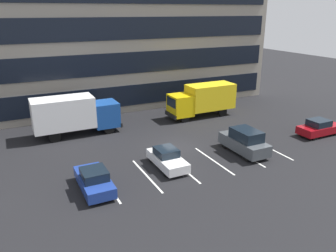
# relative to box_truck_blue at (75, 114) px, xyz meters

# --- Properties ---
(ground_plane) EXTENTS (120.00, 120.00, 0.00)m
(ground_plane) POSITION_rel_box_truck_blue_xyz_m (6.92, -6.67, -2.04)
(ground_plane) COLOR black
(office_building) EXTENTS (37.64, 13.47, 18.00)m
(office_building) POSITION_rel_box_truck_blue_xyz_m (6.92, 11.28, 6.96)
(office_building) COLOR gray
(office_building) RESTS_ON ground_plane
(lot_markings) EXTENTS (14.14, 5.40, 0.01)m
(lot_markings) POSITION_rel_box_truck_blue_xyz_m (6.92, -10.45, -2.04)
(lot_markings) COLOR silver
(lot_markings) RESTS_ON ground_plane
(box_truck_blue) EXTENTS (7.82, 2.59, 3.63)m
(box_truck_blue) POSITION_rel_box_truck_blue_xyz_m (0.00, 0.00, 0.00)
(box_truck_blue) COLOR #194799
(box_truck_blue) RESTS_ON ground_plane
(box_truck_yellow_all) EXTENTS (7.46, 2.47, 3.46)m
(box_truck_yellow_all) POSITION_rel_box_truck_blue_xyz_m (13.57, -0.23, -0.10)
(box_truck_yellow_all) COLOR yellow
(box_truck_yellow_all) RESTS_ON ground_plane
(sedan_maroon) EXTENTS (4.24, 1.78, 1.52)m
(sedan_maroon) POSITION_rel_box_truck_blue_xyz_m (20.22, -10.02, -1.32)
(sedan_maroon) COLOR maroon
(sedan_maroon) RESTS_ON ground_plane
(sedan_white) EXTENTS (1.68, 4.02, 1.44)m
(sedan_white) POSITION_rel_box_truck_blue_xyz_m (4.61, -9.87, -1.36)
(sedan_white) COLOR white
(sedan_white) RESTS_ON ground_plane
(sedan_navy) EXTENTS (1.76, 4.22, 1.51)m
(sedan_navy) POSITION_rel_box_truck_blue_xyz_m (-1.06, -10.83, -1.33)
(sedan_navy) COLOR navy
(sedan_navy) RESTS_ON ground_plane
(suv_charcoal) EXTENTS (1.91, 4.51, 2.04)m
(suv_charcoal) POSITION_rel_box_truck_blue_xyz_m (11.38, -10.25, -1.06)
(suv_charcoal) COLOR #474C51
(suv_charcoal) RESTS_ON ground_plane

